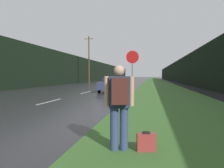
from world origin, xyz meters
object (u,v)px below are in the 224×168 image
at_px(car_passing_near, 111,84).
at_px(suitcase, 146,142).
at_px(stop_sign, 132,71).
at_px(hitchhiker_with_backpack, 119,102).

bearing_deg(car_passing_near, suitcase, 104.08).
bearing_deg(stop_sign, hitchhiker_with_backpack, -86.90).
distance_m(suitcase, car_passing_near, 15.85).
bearing_deg(stop_sign, suitcase, -82.30).
bearing_deg(suitcase, hitchhiker_with_backpack, 175.43).
distance_m(hitchhiker_with_backpack, suitcase, 1.02).
height_order(stop_sign, suitcase, stop_sign).
bearing_deg(suitcase, car_passing_near, 91.40).
xyz_separation_m(hitchhiker_with_backpack, car_passing_near, (-3.29, 15.44, -0.29)).
bearing_deg(hitchhiker_with_backpack, car_passing_near, 89.36).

